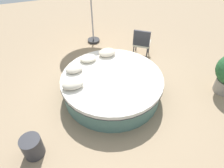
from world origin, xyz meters
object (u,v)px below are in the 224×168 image
(throw_pillow_0, at_px, (107,52))
(throw_pillow_1, at_px, (88,58))
(round_bed, at_px, (112,86))
(throw_pillow_2, at_px, (74,69))
(patio_chair, at_px, (142,41))
(side_table, at_px, (32,147))
(throw_pillow_3, at_px, (73,84))

(throw_pillow_0, relative_size, throw_pillow_1, 1.08)
(round_bed, relative_size, throw_pillow_2, 5.88)
(throw_pillow_0, height_order, throw_pillow_1, throw_pillow_0)
(patio_chair, relative_size, side_table, 2.05)
(throw_pillow_2, distance_m, throw_pillow_3, 0.59)
(throw_pillow_0, height_order, throw_pillow_2, throw_pillow_0)
(throw_pillow_3, bearing_deg, throw_pillow_1, -122.14)
(throw_pillow_2, xyz_separation_m, side_table, (1.21, 1.62, -0.45))
(throw_pillow_1, relative_size, patio_chair, 0.46)
(throw_pillow_0, bearing_deg, throw_pillow_2, 23.35)
(round_bed, relative_size, side_table, 5.40)
(round_bed, distance_m, throw_pillow_3, 1.06)
(round_bed, height_order, throw_pillow_2, throw_pillow_2)
(throw_pillow_3, bearing_deg, round_bed, -176.25)
(round_bed, xyz_separation_m, throw_pillow_1, (0.39, -0.88, 0.37))
(throw_pillow_0, distance_m, side_table, 3.08)
(round_bed, distance_m, throw_pillow_1, 1.03)
(side_table, bearing_deg, throw_pillow_2, -126.67)
(throw_pillow_1, bearing_deg, round_bed, 114.01)
(patio_chair, height_order, side_table, patio_chair)
(throw_pillow_1, height_order, side_table, throw_pillow_1)
(patio_chair, bearing_deg, throw_pillow_0, -125.00)
(throw_pillow_1, xyz_separation_m, throw_pillow_2, (0.45, 0.37, 0.01))
(patio_chair, bearing_deg, side_table, -108.66)
(throw_pillow_2, bearing_deg, patio_chair, -159.01)
(throw_pillow_2, distance_m, patio_chair, 2.50)
(throw_pillow_1, height_order, throw_pillow_3, throw_pillow_3)
(throw_pillow_2, height_order, throw_pillow_3, throw_pillow_3)
(throw_pillow_0, distance_m, patio_chair, 1.39)
(round_bed, bearing_deg, throw_pillow_2, -31.12)
(throw_pillow_1, bearing_deg, side_table, 50.17)
(round_bed, relative_size, throw_pillow_1, 5.69)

